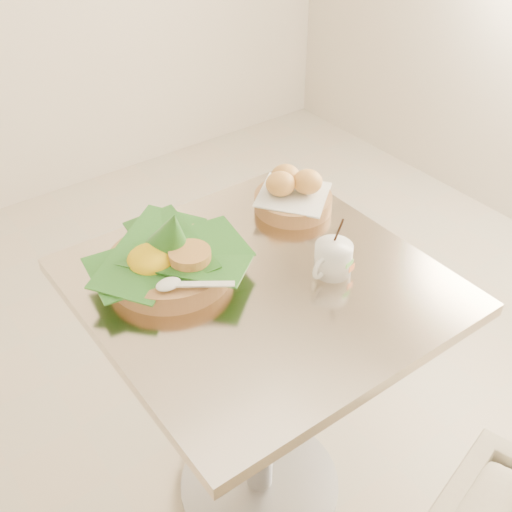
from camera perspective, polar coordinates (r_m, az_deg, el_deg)
floor at (r=1.91m, az=-2.96°, el=-20.31°), size 3.60×3.60×0.00m
cafe_table at (r=1.50m, az=0.38°, el=-8.74°), size 0.70×0.70×0.75m
rice_basket at (r=1.35m, az=-7.72°, el=-0.17°), size 0.33×0.33×0.17m
bread_basket at (r=1.56m, az=3.25°, el=5.58°), size 0.23×0.23×0.10m
coffee_mug at (r=1.36m, az=6.82°, el=-0.21°), size 0.11×0.08×0.14m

